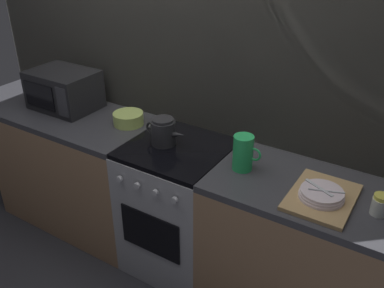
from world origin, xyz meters
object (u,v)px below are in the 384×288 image
at_px(microwave, 64,90).
at_px(kettle, 163,132).
at_px(pitcher, 243,153).
at_px(dish_pile, 322,196).
at_px(mixing_bowl, 128,119).
at_px(spice_jar, 380,205).
at_px(stove_unit, 178,208).

bearing_deg(microwave, kettle, -4.66).
bearing_deg(pitcher, dish_pile, -6.71).
relative_size(kettle, dish_pile, 0.71).
xyz_separation_m(mixing_bowl, dish_pile, (1.34, -0.16, -0.02)).
bearing_deg(mixing_bowl, pitcher, -6.70).
bearing_deg(microwave, spice_jar, -2.74).
distance_m(kettle, dish_pile, 0.99).
relative_size(mixing_bowl, dish_pile, 0.50).
distance_m(mixing_bowl, pitcher, 0.89).
distance_m(pitcher, spice_jar, 0.71).
relative_size(mixing_bowl, spice_jar, 1.90).
bearing_deg(kettle, pitcher, -0.74).
height_order(kettle, dish_pile, kettle).
bearing_deg(stove_unit, mixing_bowl, 168.61).
bearing_deg(stove_unit, spice_jar, -1.78).
bearing_deg(mixing_bowl, spice_jar, -4.51).
distance_m(kettle, spice_jar, 1.24).
distance_m(stove_unit, spice_jar, 1.25).
relative_size(kettle, pitcher, 1.42).
distance_m(stove_unit, dish_pile, 1.01).
bearing_deg(mixing_bowl, stove_unit, -11.39).
distance_m(mixing_bowl, dish_pile, 1.35).
distance_m(stove_unit, microwave, 1.17).
height_order(stove_unit, pitcher, pitcher).
height_order(mixing_bowl, dish_pile, mixing_bowl).
bearing_deg(pitcher, microwave, 176.78).
bearing_deg(microwave, mixing_bowl, 2.33).
bearing_deg(dish_pile, stove_unit, 175.69).
xyz_separation_m(stove_unit, spice_jar, (1.15, -0.04, 0.50)).
relative_size(pitcher, dish_pile, 0.50).
bearing_deg(pitcher, spice_jar, -1.76).
bearing_deg(kettle, stove_unit, 4.30).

